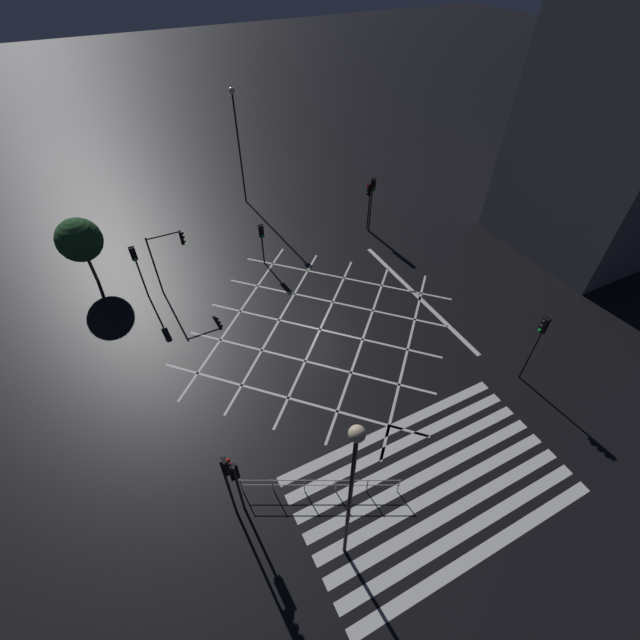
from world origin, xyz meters
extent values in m
plane|color=black|center=(0.00, 0.00, 0.00)|extent=(200.00, 200.00, 0.00)
cube|color=silver|center=(0.00, -7.81, 0.00)|extent=(12.06, 0.50, 0.01)
cube|color=silver|center=(0.00, -8.71, 0.00)|extent=(12.06, 0.50, 0.01)
cube|color=silver|center=(0.00, -9.61, 0.00)|extent=(12.06, 0.50, 0.01)
cube|color=silver|center=(0.00, -10.51, 0.00)|extent=(12.06, 0.50, 0.01)
cube|color=silver|center=(0.00, -11.41, 0.00)|extent=(12.06, 0.50, 0.01)
cube|color=silver|center=(0.00, -12.31, 0.00)|extent=(12.06, 0.50, 0.01)
cube|color=silver|center=(0.00, -13.21, 0.00)|extent=(12.06, 0.50, 0.01)
cube|color=silver|center=(0.00, -14.11, 0.00)|extent=(12.06, 0.50, 0.01)
cube|color=silver|center=(3.79, -3.79, 0.00)|extent=(10.52, 10.52, 0.01)
cube|color=silver|center=(-3.79, -3.79, 0.00)|extent=(10.52, 10.52, 0.01)
cube|color=silver|center=(1.90, -1.90, 0.00)|extent=(10.52, 10.52, 0.01)
cube|color=silver|center=(-1.90, -1.90, 0.00)|extent=(10.52, 10.52, 0.01)
cube|color=silver|center=(0.00, 0.00, 0.00)|extent=(10.52, 10.52, 0.01)
cube|color=silver|center=(0.00, 0.00, 0.00)|extent=(10.52, 10.52, 0.01)
cube|color=silver|center=(-1.90, 1.90, 0.00)|extent=(10.52, 10.52, 0.01)
cube|color=silver|center=(1.90, 1.90, 0.00)|extent=(10.52, 10.52, 0.01)
cube|color=silver|center=(-3.79, 3.79, 0.00)|extent=(10.52, 10.52, 0.01)
cube|color=silver|center=(3.79, 3.79, 0.00)|extent=(10.52, 10.52, 0.01)
cube|color=silver|center=(7.20, 0.00, 0.00)|extent=(0.30, 12.06, 0.01)
cube|color=beige|center=(33.38, 5.03, 2.00)|extent=(1.40, 0.06, 1.80)
cube|color=black|center=(29.74, 5.03, 2.00)|extent=(1.40, 0.06, 1.80)
cube|color=black|center=(26.10, 5.03, 2.00)|extent=(1.40, 0.06, 1.80)
cube|color=black|center=(22.46, 5.03, 2.00)|extent=(1.40, 0.06, 1.80)
cube|color=beige|center=(18.82, 5.03, 2.00)|extent=(1.40, 0.06, 1.80)
cube|color=black|center=(29.74, 5.03, 5.71)|extent=(1.40, 0.06, 1.80)
cube|color=black|center=(26.10, 5.03, 5.71)|extent=(1.40, 0.06, 1.80)
cube|color=black|center=(22.46, 5.03, 5.71)|extent=(1.40, 0.06, 1.80)
cube|color=beige|center=(18.82, 5.03, 5.71)|extent=(1.40, 0.06, 1.80)
cube|color=beige|center=(29.74, 5.03, 9.42)|extent=(1.40, 0.06, 1.80)
cube|color=black|center=(26.10, 5.03, 9.42)|extent=(1.40, 0.06, 1.80)
cube|color=black|center=(22.46, 5.03, 9.42)|extent=(1.40, 0.06, 1.80)
cube|color=black|center=(18.82, 5.03, 9.42)|extent=(1.40, 0.06, 1.80)
cube|color=beige|center=(26.10, 5.03, 13.12)|extent=(1.40, 0.06, 1.80)
cube|color=black|center=(22.46, 5.03, 13.12)|extent=(1.40, 0.06, 1.80)
cube|color=beige|center=(18.82, 5.03, 13.12)|extent=(1.40, 0.06, 1.80)
cylinder|color=black|center=(8.49, 8.18, 2.25)|extent=(0.11, 0.11, 4.50)
cube|color=black|center=(8.49, 8.05, 4.00)|extent=(0.28, 0.16, 0.90)
sphere|color=black|center=(8.49, 7.93, 4.30)|extent=(0.18, 0.18, 0.18)
sphere|color=black|center=(8.49, 7.93, 4.00)|extent=(0.18, 0.18, 0.18)
sphere|color=green|center=(8.49, 7.93, 3.70)|extent=(0.18, 0.18, 0.18)
cube|color=black|center=(8.49, 8.14, 4.00)|extent=(0.36, 0.02, 0.98)
cylinder|color=black|center=(8.56, 8.55, 1.97)|extent=(0.11, 0.11, 3.94)
cube|color=black|center=(8.43, 8.55, 3.44)|extent=(0.16, 0.28, 0.90)
sphere|color=red|center=(8.32, 8.55, 3.74)|extent=(0.18, 0.18, 0.18)
sphere|color=black|center=(8.32, 8.55, 3.44)|extent=(0.18, 0.18, 0.18)
sphere|color=black|center=(8.32, 8.55, 3.14)|extent=(0.18, 0.18, 0.18)
cube|color=black|center=(8.52, 8.55, 3.44)|extent=(0.02, 0.36, 0.98)
cylinder|color=black|center=(8.04, -8.23, 2.26)|extent=(0.11, 0.11, 4.52)
cube|color=black|center=(7.91, -8.23, 4.02)|extent=(0.16, 0.28, 0.90)
sphere|color=black|center=(7.79, -8.23, 4.32)|extent=(0.18, 0.18, 0.18)
sphere|color=black|center=(7.79, -8.23, 4.02)|extent=(0.18, 0.18, 0.18)
sphere|color=green|center=(7.79, -8.23, 3.72)|extent=(0.18, 0.18, 0.18)
cube|color=black|center=(8.00, -8.23, 4.02)|extent=(0.02, 0.36, 0.98)
cylinder|color=black|center=(-0.49, 7.97, 1.60)|extent=(0.11, 0.11, 3.21)
cube|color=black|center=(-0.49, 7.84, 2.71)|extent=(0.28, 0.16, 0.90)
sphere|color=black|center=(-0.49, 7.72, 3.01)|extent=(0.18, 0.18, 0.18)
sphere|color=black|center=(-0.49, 7.72, 2.71)|extent=(0.18, 0.18, 0.18)
sphere|color=green|center=(-0.49, 7.72, 2.41)|extent=(0.18, 0.18, 0.18)
cube|color=black|center=(-0.49, 7.93, 2.71)|extent=(0.36, 0.02, 0.98)
cylinder|color=black|center=(-8.74, 8.04, 1.94)|extent=(0.11, 0.11, 3.88)
cube|color=black|center=(-8.74, 7.90, 3.38)|extent=(0.28, 0.16, 0.90)
sphere|color=black|center=(-8.74, 7.79, 3.68)|extent=(0.18, 0.18, 0.18)
sphere|color=black|center=(-8.74, 7.79, 3.38)|extent=(0.18, 0.18, 0.18)
sphere|color=green|center=(-8.74, 7.79, 3.08)|extent=(0.18, 0.18, 0.18)
cube|color=black|center=(-8.74, 7.99, 3.38)|extent=(0.36, 0.02, 0.98)
cylinder|color=black|center=(-7.77, -8.21, 1.78)|extent=(0.11, 0.11, 3.55)
cube|color=black|center=(-7.77, -8.07, 3.05)|extent=(0.28, 0.16, 0.90)
sphere|color=red|center=(-7.77, -7.96, 3.35)|extent=(0.18, 0.18, 0.18)
sphere|color=black|center=(-7.77, -7.96, 3.05)|extent=(0.18, 0.18, 0.18)
sphere|color=black|center=(-7.77, -7.96, 2.75)|extent=(0.18, 0.18, 0.18)
cube|color=black|center=(-7.77, -8.16, 3.05)|extent=(0.36, 0.02, 0.98)
cylinder|color=black|center=(-7.78, 7.93, 2.13)|extent=(0.11, 0.11, 4.27)
cylinder|color=black|center=(-6.75, 7.93, 4.12)|extent=(2.06, 0.09, 0.09)
cube|color=black|center=(-5.72, 7.93, 3.67)|extent=(0.16, 0.28, 0.90)
sphere|color=black|center=(-5.61, 7.93, 3.97)|extent=(0.18, 0.18, 0.18)
sphere|color=black|center=(-5.61, 7.93, 3.67)|extent=(0.18, 0.18, 0.18)
sphere|color=green|center=(-5.61, 7.93, 3.37)|extent=(0.18, 0.18, 0.18)
cube|color=black|center=(-5.81, 7.93, 3.67)|extent=(0.02, 0.36, 0.98)
cylinder|color=black|center=(-8.12, -8.22, 2.19)|extent=(0.11, 0.11, 4.39)
cube|color=black|center=(-7.98, -8.22, 3.89)|extent=(0.16, 0.28, 0.90)
sphere|color=red|center=(-7.87, -8.22, 4.19)|extent=(0.18, 0.18, 0.18)
sphere|color=black|center=(-7.87, -8.22, 3.89)|extent=(0.18, 0.18, 0.18)
sphere|color=black|center=(-7.87, -8.22, 3.59)|extent=(0.18, 0.18, 0.18)
cube|color=black|center=(-8.07, -8.22, 3.89)|extent=(0.02, 0.36, 0.98)
cylinder|color=black|center=(-4.78, -11.57, 4.21)|extent=(0.14, 0.14, 8.42)
sphere|color=#F9E0B2|center=(-4.78, -11.57, 8.57)|extent=(0.48, 0.48, 0.48)
cylinder|color=black|center=(1.44, 17.26, 4.40)|extent=(0.14, 0.14, 8.80)
sphere|color=#F9E0B2|center=(1.44, 17.26, 8.94)|extent=(0.46, 0.46, 0.46)
cylinder|color=brown|center=(-11.54, 11.10, 1.16)|extent=(0.22, 0.22, 2.31)
sphere|color=#235128|center=(-11.54, 11.10, 3.37)|extent=(2.82, 2.82, 2.82)
cylinder|color=#B7B7BC|center=(-7.58, -7.46, 0.53)|extent=(0.05, 0.05, 1.05)
cylinder|color=#B7B7BC|center=(-6.37, -8.07, 0.53)|extent=(0.05, 0.05, 1.05)
cylinder|color=#B7B7BC|center=(-5.16, -8.69, 0.53)|extent=(0.05, 0.05, 1.05)
cylinder|color=#B7B7BC|center=(-3.95, -9.30, 0.53)|extent=(0.05, 0.05, 1.05)
cylinder|color=#B7B7BC|center=(-2.75, -9.91, 0.53)|extent=(0.05, 0.05, 1.05)
cylinder|color=#B7B7BC|center=(-1.54, -10.52, 0.53)|extent=(0.05, 0.05, 1.05)
cylinder|color=#B7B7BC|center=(-4.56, -8.99, 1.01)|extent=(6.05, 3.09, 0.04)
cylinder|color=#B7B7BC|center=(-4.56, -8.99, 0.58)|extent=(6.05, 3.09, 0.04)
camera|label=1|loc=(-8.36, -16.50, 18.36)|focal=24.00mm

